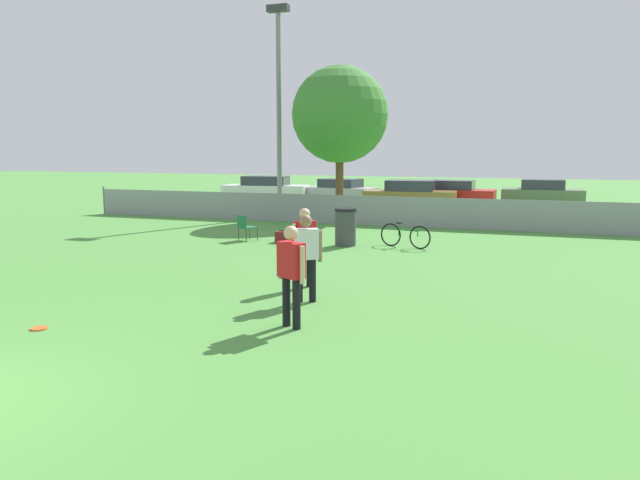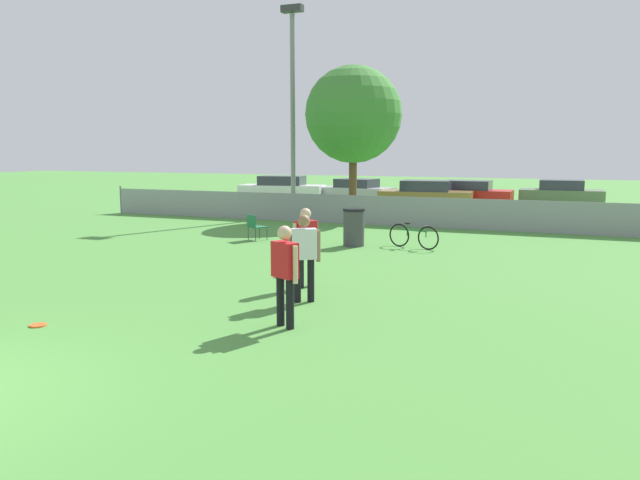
{
  "view_description": "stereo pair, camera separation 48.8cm",
  "coord_description": "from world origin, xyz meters",
  "px_view_note": "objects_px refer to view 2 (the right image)",
  "views": [
    {
      "loc": [
        6.52,
        -4.47,
        2.81
      ],
      "look_at": [
        2.37,
        6.9,
        1.05
      ],
      "focal_mm": 35.0,
      "sensor_mm": 36.0,
      "label": 1
    },
    {
      "loc": [
        6.98,
        -4.3,
        2.81
      ],
      "look_at": [
        2.37,
        6.9,
        1.05
      ],
      "focal_mm": 35.0,
      "sensor_mm": 36.0,
      "label": 2
    }
  ],
  "objects_px": {
    "tree_near_pole": "(353,115)",
    "frisbee_disc": "(38,325)",
    "player_defender_red": "(285,268)",
    "gear_bag_sideline": "(298,237)",
    "parked_car_white": "(282,189)",
    "player_receiver_white": "(304,251)",
    "bicycle_sideline": "(414,236)",
    "parked_car_tan": "(426,195)",
    "parked_car_olive": "(561,194)",
    "trash_bin": "(354,227)",
    "folding_chair_sideline": "(255,225)",
    "parked_car_silver": "(357,191)",
    "light_pole": "(293,94)",
    "player_thrower_red": "(306,241)",
    "parked_car_red": "(467,193)"
  },
  "relations": [
    {
      "from": "parked_car_white",
      "to": "player_receiver_white",
      "type": "bearing_deg",
      "value": -72.23
    },
    {
      "from": "player_thrower_red",
      "to": "trash_bin",
      "type": "relative_size",
      "value": 1.47
    },
    {
      "from": "parked_car_white",
      "to": "parked_car_silver",
      "type": "relative_size",
      "value": 1.16
    },
    {
      "from": "parked_car_white",
      "to": "parked_car_olive",
      "type": "height_order",
      "value": "parked_car_white"
    },
    {
      "from": "tree_near_pole",
      "to": "frisbee_disc",
      "type": "relative_size",
      "value": 22.84
    },
    {
      "from": "player_defender_red",
      "to": "parked_car_tan",
      "type": "bearing_deg",
      "value": 124.48
    },
    {
      "from": "player_defender_red",
      "to": "parked_car_white",
      "type": "distance_m",
      "value": 24.68
    },
    {
      "from": "bicycle_sideline",
      "to": "parked_car_tan",
      "type": "height_order",
      "value": "parked_car_tan"
    },
    {
      "from": "tree_near_pole",
      "to": "parked_car_silver",
      "type": "distance_m",
      "value": 8.77
    },
    {
      "from": "gear_bag_sideline",
      "to": "parked_car_silver",
      "type": "relative_size",
      "value": 0.18
    },
    {
      "from": "player_thrower_red",
      "to": "parked_car_olive",
      "type": "distance_m",
      "value": 21.8
    },
    {
      "from": "parked_car_white",
      "to": "parked_car_olive",
      "type": "distance_m",
      "value": 14.42
    },
    {
      "from": "tree_near_pole",
      "to": "trash_bin",
      "type": "height_order",
      "value": "tree_near_pole"
    },
    {
      "from": "parked_car_tan",
      "to": "folding_chair_sideline",
      "type": "bearing_deg",
      "value": -106.53
    },
    {
      "from": "bicycle_sideline",
      "to": "parked_car_white",
      "type": "bearing_deg",
      "value": 145.45
    },
    {
      "from": "trash_bin",
      "to": "parked_car_olive",
      "type": "xyz_separation_m",
      "value": [
        5.29,
        15.74,
        0.11
      ]
    },
    {
      "from": "folding_chair_sideline",
      "to": "trash_bin",
      "type": "xyz_separation_m",
      "value": [
        3.24,
        0.05,
        0.09
      ]
    },
    {
      "from": "bicycle_sideline",
      "to": "player_defender_red",
      "type": "bearing_deg",
      "value": -72.54
    },
    {
      "from": "player_defender_red",
      "to": "folding_chair_sideline",
      "type": "relative_size",
      "value": 2.05
    },
    {
      "from": "parked_car_white",
      "to": "tree_near_pole",
      "type": "bearing_deg",
      "value": -55.47
    },
    {
      "from": "player_receiver_white",
      "to": "parked_car_white",
      "type": "bearing_deg",
      "value": 85.37
    },
    {
      "from": "player_receiver_white",
      "to": "trash_bin",
      "type": "height_order",
      "value": "player_receiver_white"
    },
    {
      "from": "player_receiver_white",
      "to": "folding_chair_sideline",
      "type": "xyz_separation_m",
      "value": [
        -4.65,
        6.75,
        -0.49
      ]
    },
    {
      "from": "gear_bag_sideline",
      "to": "trash_bin",
      "type": "bearing_deg",
      "value": -0.59
    },
    {
      "from": "frisbee_disc",
      "to": "parked_car_olive",
      "type": "distance_m",
      "value": 26.63
    },
    {
      "from": "folding_chair_sideline",
      "to": "parked_car_olive",
      "type": "bearing_deg",
      "value": -89.26
    },
    {
      "from": "player_receiver_white",
      "to": "parked_car_silver",
      "type": "height_order",
      "value": "player_receiver_white"
    },
    {
      "from": "frisbee_disc",
      "to": "player_receiver_white",
      "type": "bearing_deg",
      "value": 43.05
    },
    {
      "from": "player_defender_red",
      "to": "folding_chair_sideline",
      "type": "bearing_deg",
      "value": 148.71
    },
    {
      "from": "tree_near_pole",
      "to": "player_defender_red",
      "type": "xyz_separation_m",
      "value": [
        4.27,
        -15.35,
        -3.24
      ]
    },
    {
      "from": "player_defender_red",
      "to": "frisbee_disc",
      "type": "height_order",
      "value": "player_defender_red"
    },
    {
      "from": "player_thrower_red",
      "to": "parked_car_white",
      "type": "relative_size",
      "value": 0.34
    },
    {
      "from": "frisbee_disc",
      "to": "parked_car_tan",
      "type": "height_order",
      "value": "parked_car_tan"
    },
    {
      "from": "parked_car_white",
      "to": "parked_car_red",
      "type": "xyz_separation_m",
      "value": [
        9.95,
        0.56,
        -0.03
      ]
    },
    {
      "from": "tree_near_pole",
      "to": "player_receiver_white",
      "type": "height_order",
      "value": "tree_near_pole"
    },
    {
      "from": "folding_chair_sideline",
      "to": "tree_near_pole",
      "type": "bearing_deg",
      "value": -67.17
    },
    {
      "from": "player_defender_red",
      "to": "gear_bag_sideline",
      "type": "bearing_deg",
      "value": 140.88
    },
    {
      "from": "tree_near_pole",
      "to": "player_thrower_red",
      "type": "relative_size",
      "value": 3.77
    },
    {
      "from": "player_receiver_white",
      "to": "trash_bin",
      "type": "bearing_deg",
      "value": 70.22
    },
    {
      "from": "bicycle_sideline",
      "to": "frisbee_disc",
      "type": "bearing_deg",
      "value": -92.75
    },
    {
      "from": "parked_car_red",
      "to": "parked_car_olive",
      "type": "bearing_deg",
      "value": 18.81
    },
    {
      "from": "player_thrower_red",
      "to": "player_defender_red",
      "type": "height_order",
      "value": "same"
    },
    {
      "from": "gear_bag_sideline",
      "to": "tree_near_pole",
      "type": "bearing_deg",
      "value": 95.41
    },
    {
      "from": "light_pole",
      "to": "frisbee_disc",
      "type": "height_order",
      "value": "light_pole"
    },
    {
      "from": "light_pole",
      "to": "parked_car_red",
      "type": "distance_m",
      "value": 10.63
    },
    {
      "from": "trash_bin",
      "to": "gear_bag_sideline",
      "type": "relative_size",
      "value": 1.46
    },
    {
      "from": "folding_chair_sideline",
      "to": "parked_car_red",
      "type": "bearing_deg",
      "value": -77.15
    },
    {
      "from": "player_receiver_white",
      "to": "frisbee_disc",
      "type": "height_order",
      "value": "player_receiver_white"
    },
    {
      "from": "player_thrower_red",
      "to": "parked_car_silver",
      "type": "bearing_deg",
      "value": 46.6
    },
    {
      "from": "tree_near_pole",
      "to": "bicycle_sideline",
      "type": "bearing_deg",
      "value": -57.77
    }
  ]
}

